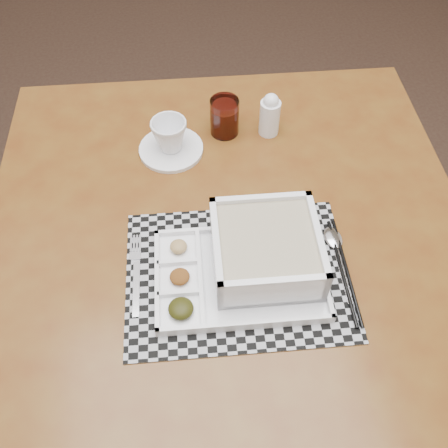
% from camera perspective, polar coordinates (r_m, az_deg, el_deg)
% --- Properties ---
extents(floor, '(5.00, 5.00, 0.00)m').
position_cam_1_polar(floor, '(1.89, -21.11, -10.15)').
color(floor, black).
rests_on(floor, ground).
extents(dining_table, '(1.12, 1.12, 0.75)m').
position_cam_1_polar(dining_table, '(1.10, 0.46, -2.62)').
color(dining_table, '#582810').
rests_on(dining_table, ground).
extents(placemat, '(0.46, 0.37, 0.00)m').
position_cam_1_polar(placemat, '(0.97, 1.59, -5.76)').
color(placemat, '#A3A3AA').
rests_on(placemat, dining_table).
extents(serving_tray, '(0.34, 0.26, 0.09)m').
position_cam_1_polar(serving_tray, '(0.94, 3.98, -3.70)').
color(serving_tray, white).
rests_on(serving_tray, placemat).
extents(fork, '(0.04, 0.19, 0.00)m').
position_cam_1_polar(fork, '(0.98, -10.15, -5.43)').
color(fork, silver).
rests_on(fork, placemat).
extents(spoon, '(0.04, 0.18, 0.01)m').
position_cam_1_polar(spoon, '(1.03, 12.52, -2.17)').
color(spoon, silver).
rests_on(spoon, placemat).
extents(chopsticks, '(0.05, 0.24, 0.01)m').
position_cam_1_polar(chopsticks, '(0.99, 13.59, -5.22)').
color(chopsticks, black).
rests_on(chopsticks, placemat).
extents(saucer, '(0.15, 0.15, 0.01)m').
position_cam_1_polar(saucer, '(1.18, -6.06, 8.50)').
color(saucer, white).
rests_on(saucer, dining_table).
extents(cup, '(0.09, 0.09, 0.08)m').
position_cam_1_polar(cup, '(1.15, -6.24, 10.04)').
color(cup, white).
rests_on(cup, saucer).
extents(juice_glass, '(0.07, 0.07, 0.09)m').
position_cam_1_polar(juice_glass, '(1.20, 0.06, 12.02)').
color(juice_glass, white).
rests_on(juice_glass, dining_table).
extents(creamer_bottle, '(0.05, 0.05, 0.11)m').
position_cam_1_polar(creamer_bottle, '(1.20, 5.26, 12.33)').
color(creamer_bottle, white).
rests_on(creamer_bottle, dining_table).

